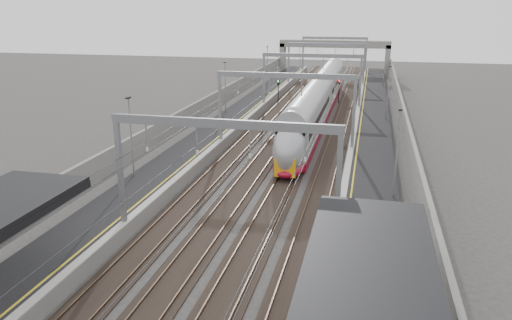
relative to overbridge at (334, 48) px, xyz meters
The scene contains 11 objects.
platform_left 55.79m from the overbridge, 98.28° to the right, with size 4.00×120.00×1.00m, color black.
platform_right 55.79m from the overbridge, 81.72° to the right, with size 4.00×120.00×1.00m, color black.
tracks 55.25m from the overbridge, 90.00° to the right, with size 11.40×140.00×0.20m.
overhead_line 48.39m from the overbridge, 90.00° to the right, with size 13.00×140.00×6.60m.
overbridge is the anchor object (origin of this frame).
wall_left 56.25m from the overbridge, 101.51° to the right, with size 0.30×120.00×3.20m, color slate.
wall_right 56.25m from the overbridge, 78.49° to the right, with size 0.30×120.00×3.20m, color slate.
train 43.92m from the overbridge, 88.04° to the right, with size 2.68×48.91×4.25m.
signal_green 33.92m from the overbridge, 98.85° to the right, with size 0.32×0.32×3.48m.
signal_red_near 31.25m from the overbridge, 84.10° to the right, with size 0.32×0.32×3.48m.
signal_red_far 25.88m from the overbridge, 77.88° to the right, with size 0.32×0.32×3.48m.
Camera 1 is at (7.62, -3.09, 13.37)m, focal length 35.00 mm.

